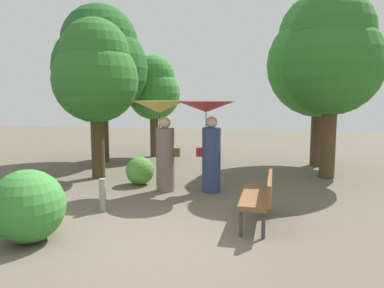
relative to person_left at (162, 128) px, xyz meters
The scene contains 12 objects.
ground_plane 3.43m from the person_left, 79.04° to the right, with size 40.00×40.00×0.00m, color brown.
person_left is the anchor object (origin of this frame).
person_right 1.04m from the person_left, ahead, with size 1.29×1.29×2.04m.
park_bench 3.03m from the person_left, 39.56° to the right, with size 0.54×1.51×0.83m.
tree_near_left 5.20m from the person_left, 109.16° to the left, with size 1.89×1.89×3.66m.
tree_near_right 4.84m from the person_left, 29.32° to the left, with size 2.63×2.63×4.83m.
tree_mid_left 2.66m from the person_left, 153.92° to the left, with size 2.22×2.22×4.16m.
tree_mid_right 5.95m from the person_left, 45.99° to the left, with size 3.24×3.24×5.28m.
tree_far_back 4.94m from the person_left, 131.77° to the left, with size 3.09×3.09×5.12m.
bush_path_left 3.60m from the person_left, 108.26° to the right, with size 1.08×1.08×1.08m, color #387F33.
bush_path_right 1.38m from the person_left, 146.20° to the left, with size 0.69×0.69×0.69m, color #4C9338.
path_marker_post 2.15m from the person_left, 111.73° to the right, with size 0.12×0.12×0.62m, color gray.
Camera 1 is at (1.69, -4.86, 2.10)m, focal length 34.20 mm.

